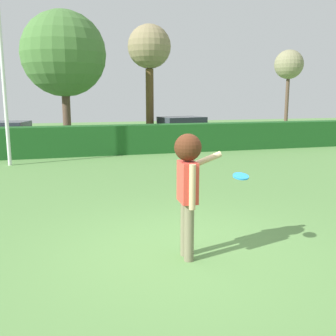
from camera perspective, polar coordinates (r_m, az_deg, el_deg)
name	(u,v)px	position (r m, az deg, el deg)	size (l,w,h in m)	color
ground_plane	(184,251)	(5.97, 2.44, -12.22)	(60.00, 60.00, 0.00)	#5C8C48
person	(188,178)	(5.40, 3.02, -1.42)	(0.79, 0.56, 1.81)	#787256
frisbee	(241,176)	(5.56, 10.73, -1.21)	(0.23, 0.23, 0.07)	#268CE5
lamppost	(3,71)	(13.98, -23.26, 13.03)	(0.24, 0.24, 5.60)	silver
hedge_row	(104,140)	(15.66, -9.47, 4.10)	(25.20, 0.90, 1.16)	#1C511E
parked_car_white	(1,135)	(18.01, -23.48, 4.54)	(4.48, 2.64, 1.25)	white
parked_car_green	(182,128)	(20.33, 2.05, 6.00)	(4.44, 2.42, 1.25)	#1E6633
bare_elm_tree	(149,50)	(20.58, -2.79, 17.09)	(2.21, 2.21, 5.91)	brown
maple_tree	(289,65)	(28.73, 17.46, 14.29)	(1.98, 1.98, 5.46)	brown
birch_tree	(64,54)	(19.65, -15.18, 15.95)	(4.01, 4.01, 6.29)	brown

